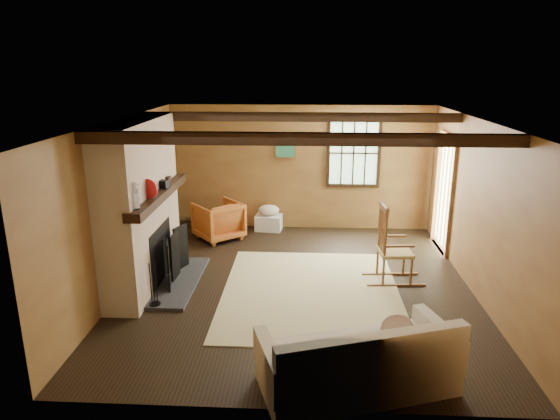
# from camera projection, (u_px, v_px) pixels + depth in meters

# --- Properties ---
(ground) EXTENTS (5.50, 5.50, 0.00)m
(ground) POSITION_uv_depth(u_px,v_px,m) (297.00, 286.00, 7.33)
(ground) COLOR black
(ground) RESTS_ON ground
(room_envelope) EXTENTS (5.02, 5.52, 2.44)m
(room_envelope) POSITION_uv_depth(u_px,v_px,m) (314.00, 173.00, 7.10)
(room_envelope) COLOR olive
(room_envelope) RESTS_ON ground
(fireplace) EXTENTS (1.02, 2.30, 2.40)m
(fireplace) POSITION_uv_depth(u_px,v_px,m) (143.00, 211.00, 7.13)
(fireplace) COLOR #975C3A
(fireplace) RESTS_ON ground
(rug) EXTENTS (2.50, 3.00, 0.01)m
(rug) POSITION_uv_depth(u_px,v_px,m) (311.00, 292.00, 7.12)
(rug) COLOR beige
(rug) RESTS_ON ground
(rocking_chair) EXTENTS (0.90, 0.52, 1.19)m
(rocking_chair) POSITION_uv_depth(u_px,v_px,m) (392.00, 249.00, 7.36)
(rocking_chair) COLOR tan
(rocking_chair) RESTS_ON ground
(sofa) EXTENTS (2.10, 1.41, 0.78)m
(sofa) POSITION_uv_depth(u_px,v_px,m) (360.00, 365.00, 4.91)
(sofa) COLOR beige
(sofa) RESTS_ON ground
(firewood_pile) EXTENTS (0.60, 0.11, 0.22)m
(firewood_pile) POSITION_uv_depth(u_px,v_px,m) (194.00, 223.00, 9.88)
(firewood_pile) COLOR brown
(firewood_pile) RESTS_ON ground
(laundry_basket) EXTENTS (0.54, 0.43, 0.30)m
(laundry_basket) POSITION_uv_depth(u_px,v_px,m) (269.00, 222.00, 9.76)
(laundry_basket) COLOR white
(laundry_basket) RESTS_ON ground
(basket_pillow) EXTENTS (0.51, 0.47, 0.20)m
(basket_pillow) POSITION_uv_depth(u_px,v_px,m) (269.00, 210.00, 9.69)
(basket_pillow) COLOR beige
(basket_pillow) RESTS_ON laundry_basket
(armchair) EXTENTS (1.08, 1.08, 0.71)m
(armchair) POSITION_uv_depth(u_px,v_px,m) (218.00, 220.00, 9.21)
(armchair) COLOR #BF6026
(armchair) RESTS_ON ground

